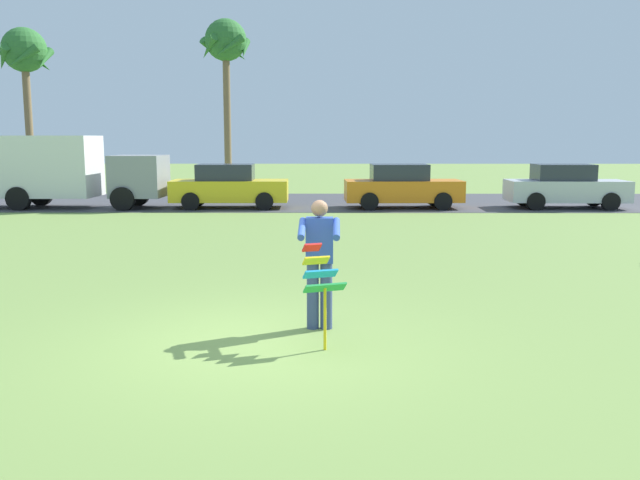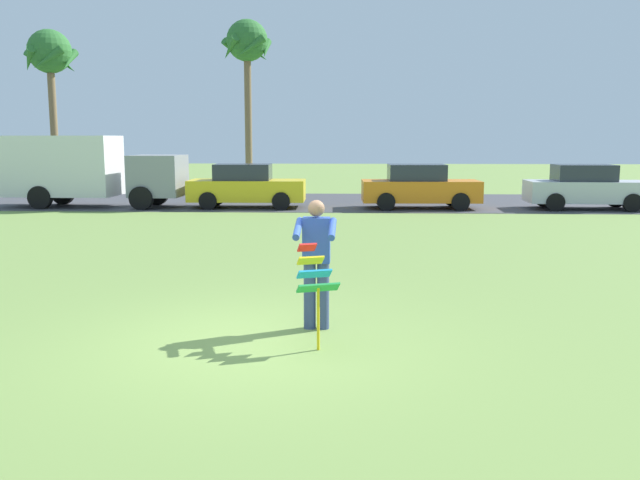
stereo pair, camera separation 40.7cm
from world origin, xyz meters
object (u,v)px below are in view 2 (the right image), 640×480
Objects in this scene: kite_held at (314,278)px; palm_tree_right_near at (247,48)px; parked_car_yellow at (246,187)px; parked_car_silver at (586,188)px; person_kite_flyer at (316,259)px; palm_tree_left_near at (50,58)px; parked_truck_grey_van at (81,169)px; parked_car_orange at (419,187)px.

palm_tree_right_near is (-4.95, 27.19, 6.23)m from kite_held.
parked_car_silver is at bearing 0.01° from parked_car_yellow.
palm_tree_right_near is at bearing 100.56° from person_kite_flyer.
parked_car_silver is (8.82, 15.82, -0.18)m from person_kite_flyer.
person_kite_flyer reaches higher than parked_car_yellow.
person_kite_flyer is 16.18m from parked_car_yellow.
parked_car_yellow is 1.00× the size of parked_car_silver.
parked_car_silver is 25.27m from palm_tree_left_near.
parked_car_yellow is (-3.41, 15.81, -0.18)m from person_kite_flyer.
palm_tree_right_near is at bearing 66.58° from parked_truck_grey_van.
kite_held is 0.15× the size of palm_tree_right_near.
kite_held is at bearing -60.06° from parked_truck_grey_van.
parked_car_orange is 5.93m from parked_car_silver.
parked_car_silver is (12.23, 0.00, 0.00)m from parked_car_yellow.
palm_tree_left_near is 9.60m from palm_tree_right_near.
parked_truck_grey_van is 12.88m from palm_tree_right_near.
parked_car_silver is at bearing 62.02° from kite_held.
parked_truck_grey_van is 1.59× the size of parked_car_yellow.
person_kite_flyer is 0.41× the size of parked_car_orange.
person_kite_flyer is 1.40× the size of kite_held.
palm_tree_right_near is (9.35, 2.06, 0.68)m from palm_tree_left_near.
parked_truck_grey_van is (-9.53, 15.81, 0.46)m from person_kite_flyer.
parked_car_yellow is 0.50× the size of palm_tree_right_near.
parked_car_silver is (8.81, 16.58, -0.08)m from kite_held.
palm_tree_right_near is at bearing 98.14° from parked_car_yellow.
kite_held is 0.16× the size of palm_tree_left_near.
person_kite_flyer is 0.41× the size of parked_car_yellow.
parked_car_yellow is 14.93m from palm_tree_left_near.
palm_tree_left_near reaches higher than parked_truck_grey_van.
parked_car_yellow is (6.12, -0.00, -0.64)m from parked_truck_grey_van.
parked_car_silver is 0.50× the size of palm_tree_right_near.
person_kite_flyer is at bearing -119.16° from parked_car_silver.
kite_held is 18.77m from parked_car_silver.
palm_tree_right_near is (-7.82, 10.62, 6.30)m from parked_car_orange.
parked_car_orange is at bearing -179.98° from parked_car_silver.
parked_car_orange is at bearing 80.15° from kite_held.
kite_held is 19.13m from parked_truck_grey_van.
parked_car_orange is at bearing -0.00° from parked_car_yellow.
parked_truck_grey_van is at bearing 119.94° from kite_held.
palm_tree_right_near reaches higher than person_kite_flyer.
parked_car_orange is at bearing 79.62° from person_kite_flyer.
person_kite_flyer is at bearing -77.83° from parked_car_yellow.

